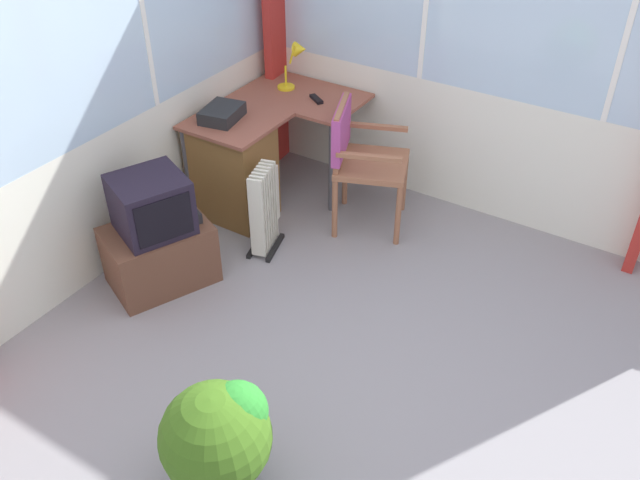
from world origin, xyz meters
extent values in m
cube|color=gray|center=(0.00, 0.00, -0.03)|extent=(4.93, 4.80, 0.06)
cube|color=silver|center=(0.00, 1.93, 0.46)|extent=(3.93, 0.06, 0.93)
cube|color=silver|center=(0.00, 1.93, 1.76)|extent=(3.85, 0.06, 1.67)
cube|color=silver|center=(2.00, 0.00, 0.46)|extent=(0.06, 3.80, 0.93)
cube|color=brown|center=(1.35, 1.59, 0.72)|extent=(1.20, 0.59, 0.02)
cube|color=brown|center=(1.65, 1.13, 0.72)|extent=(0.59, 0.33, 0.02)
cube|color=brown|center=(0.98, 1.59, 0.35)|extent=(0.40, 0.55, 0.70)
cylinder|color=#4C4C51|center=(1.40, 1.01, 0.36)|extent=(0.04, 0.04, 0.71)
cylinder|color=#4C4C51|center=(0.79, 1.84, 0.36)|extent=(0.04, 0.04, 0.71)
cylinder|color=yellow|center=(1.68, 1.59, 0.75)|extent=(0.13, 0.13, 0.02)
cylinder|color=yellow|center=(1.68, 1.59, 0.83)|extent=(0.02, 0.02, 0.16)
cylinder|color=yellow|center=(1.73, 1.56, 0.99)|extent=(0.02, 0.07, 0.15)
cone|color=yellow|center=(1.78, 1.52, 1.02)|extent=(0.12, 0.12, 0.12)
cube|color=black|center=(1.62, 1.28, 0.75)|extent=(0.12, 0.15, 0.02)
cube|color=#232426|center=(1.01, 1.66, 0.78)|extent=(0.34, 0.28, 0.09)
cylinder|color=#996142|center=(1.28, 0.40, 0.23)|extent=(0.04, 0.04, 0.47)
cylinder|color=#996142|center=(1.69, 0.56, 0.23)|extent=(0.04, 0.04, 0.47)
cylinder|color=#996142|center=(1.12, 0.81, 0.23)|extent=(0.04, 0.04, 0.47)
cylinder|color=#996142|center=(1.53, 0.97, 0.23)|extent=(0.04, 0.04, 0.47)
cube|color=#996142|center=(1.40, 0.69, 0.49)|extent=(0.62, 0.62, 0.04)
cube|color=#996142|center=(1.32, 0.89, 0.71)|extent=(0.42, 0.19, 0.40)
cube|color=#A54387|center=(1.32, 0.89, 0.73)|extent=(0.45, 0.22, 0.34)
cube|color=#996142|center=(1.20, 0.61, 0.67)|extent=(0.19, 0.42, 0.03)
cube|color=#996142|center=(1.61, 0.76, 0.67)|extent=(0.19, 0.42, 0.03)
cube|color=brown|center=(0.11, 1.51, 0.21)|extent=(0.76, 0.66, 0.41)
cube|color=black|center=(0.11, 1.51, 0.59)|extent=(0.55, 0.54, 0.36)
cube|color=black|center=(0.02, 1.32, 0.59)|extent=(0.32, 0.15, 0.28)
cube|color=#262628|center=(0.24, 1.45, 0.45)|extent=(0.33, 0.31, 0.07)
cube|color=silver|center=(0.62, 1.11, 0.33)|extent=(0.05, 0.10, 0.60)
cube|color=silver|center=(0.66, 1.12, 0.33)|extent=(0.05, 0.10, 0.60)
cube|color=silver|center=(0.70, 1.13, 0.33)|extent=(0.05, 0.10, 0.60)
cube|color=silver|center=(0.75, 1.15, 0.33)|extent=(0.05, 0.10, 0.60)
cube|color=silver|center=(0.79, 1.16, 0.33)|extent=(0.05, 0.10, 0.60)
cube|color=silver|center=(0.83, 1.17, 0.33)|extent=(0.05, 0.10, 0.60)
cube|color=silver|center=(0.87, 1.18, 0.33)|extent=(0.05, 0.10, 0.60)
cube|color=black|center=(0.76, 1.08, 0.01)|extent=(0.31, 0.11, 0.03)
cube|color=black|center=(0.73, 1.21, 0.01)|extent=(0.31, 0.11, 0.03)
cube|color=silver|center=(0.90, 1.19, 0.36)|extent=(0.07, 0.10, 0.42)
cylinder|color=#374448|center=(-0.89, 0.22, 0.08)|extent=(0.26, 0.26, 0.16)
sphere|color=#3D691B|center=(-0.89, 0.22, 0.35)|extent=(0.51, 0.51, 0.51)
sphere|color=#2D8C2E|center=(-0.78, 0.17, 0.46)|extent=(0.28, 0.28, 0.28)
camera|label=1|loc=(-2.26, -1.18, 2.85)|focal=38.14mm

